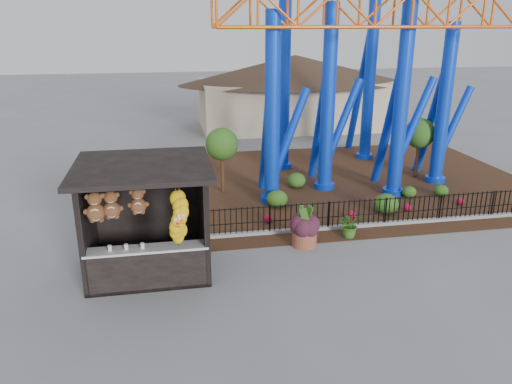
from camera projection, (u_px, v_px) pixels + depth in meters
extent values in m
plane|color=slate|center=(264.00, 280.00, 13.37)|extent=(120.00, 120.00, 0.00)
cube|color=#331E11|center=(318.00, 182.00, 21.50)|extent=(18.00, 12.00, 0.02)
cube|color=gray|center=(362.00, 225.00, 16.83)|extent=(18.00, 0.18, 0.12)
cube|color=black|center=(150.00, 268.00, 13.96)|extent=(3.20, 2.60, 0.10)
cube|color=black|center=(148.00, 204.00, 14.64)|extent=(3.20, 0.12, 3.00)
cube|color=black|center=(87.00, 224.00, 13.22)|extent=(0.12, 2.60, 3.00)
cube|color=black|center=(204.00, 216.00, 13.75)|extent=(0.12, 2.60, 3.00)
cube|color=black|center=(142.00, 167.00, 12.75)|extent=(3.50, 3.40, 0.12)
cube|color=black|center=(81.00, 243.00, 12.08)|extent=(0.14, 0.14, 3.00)
cube|color=black|center=(207.00, 233.00, 12.61)|extent=(0.14, 0.14, 3.00)
cube|color=black|center=(148.00, 269.00, 12.82)|extent=(3.00, 0.50, 1.10)
cube|color=silver|center=(147.00, 249.00, 12.63)|extent=(3.10, 0.55, 0.06)
cylinder|color=black|center=(141.00, 189.00, 11.70)|extent=(2.90, 0.04, 0.04)
cylinder|color=blue|center=(272.00, 111.00, 18.08)|extent=(0.56, 0.56, 7.00)
cylinder|color=blue|center=(271.00, 199.00, 19.17)|extent=(0.84, 0.84, 0.24)
cylinder|color=blue|center=(328.00, 100.00, 19.58)|extent=(0.56, 0.56, 7.30)
cylinder|color=blue|center=(324.00, 186.00, 20.72)|extent=(0.84, 0.84, 0.24)
cylinder|color=blue|center=(402.00, 101.00, 18.85)|extent=(0.56, 0.56, 7.50)
cylinder|color=blue|center=(393.00, 191.00, 20.03)|extent=(0.84, 0.84, 0.24)
cylinder|color=blue|center=(444.00, 106.00, 20.54)|extent=(0.56, 0.56, 6.60)
cylinder|color=blue|center=(435.00, 179.00, 21.57)|extent=(0.84, 0.84, 0.24)
cylinder|color=blue|center=(284.00, 65.00, 22.12)|extent=(0.56, 0.56, 9.50)
cylinder|color=blue|center=(282.00, 166.00, 23.62)|extent=(0.84, 0.84, 0.24)
cylinder|color=blue|center=(372.00, 51.00, 23.66)|extent=(0.56, 0.56, 10.50)
cylinder|color=blue|center=(364.00, 156.00, 25.32)|extent=(0.84, 0.84, 0.24)
cylinder|color=blue|center=(267.00, 130.00, 19.20)|extent=(0.36, 2.21, 5.85)
cylinder|color=blue|center=(289.00, 137.00, 18.82)|extent=(1.62, 0.32, 3.73)
cylinder|color=blue|center=(320.00, 119.00, 20.71)|extent=(0.36, 2.29, 6.10)
cylinder|color=blue|center=(341.00, 126.00, 20.33)|extent=(1.67, 0.32, 3.88)
cylinder|color=blue|center=(389.00, 121.00, 20.00)|extent=(0.36, 2.34, 6.26)
cylinder|color=blue|center=(412.00, 128.00, 19.62)|extent=(1.71, 0.32, 3.99)
cylinder|color=blue|center=(431.00, 121.00, 21.65)|extent=(0.36, 2.10, 5.53)
cylinder|color=blue|center=(452.00, 127.00, 21.26)|extent=(1.54, 0.32, 3.52)
cylinder|color=brown|center=(304.00, 237.00, 15.37)|extent=(0.88, 0.88, 0.57)
ellipsoid|color=#361522|center=(305.00, 219.00, 15.18)|extent=(0.70, 0.70, 0.64)
imported|color=#1E5117|center=(350.00, 224.00, 15.95)|extent=(0.79, 0.69, 0.86)
ellipsoid|color=#2C5418|center=(277.00, 199.00, 18.55)|extent=(0.79, 0.79, 0.64)
ellipsoid|color=#2C5418|center=(386.00, 204.00, 17.92)|extent=(0.90, 0.90, 0.72)
ellipsoid|color=#2C5418|center=(409.00, 192.00, 19.61)|extent=(0.56, 0.56, 0.45)
ellipsoid|color=#2C5418|center=(296.00, 180.00, 20.75)|extent=(0.77, 0.77, 0.61)
ellipsoid|color=#2C5418|center=(441.00, 191.00, 19.73)|extent=(0.57, 0.57, 0.46)
sphere|color=#B40C31|center=(268.00, 219.00, 17.13)|extent=(0.28, 0.28, 0.28)
sphere|color=#B40C31|center=(351.00, 214.00, 17.52)|extent=(0.28, 0.28, 0.28)
sphere|color=#B40C31|center=(407.00, 207.00, 18.19)|extent=(0.28, 0.28, 0.28)
sphere|color=#B40C31|center=(460.00, 201.00, 18.81)|extent=(0.28, 0.28, 0.28)
cube|color=#BFAD8C|center=(294.00, 104.00, 32.53)|extent=(12.00, 6.00, 3.00)
cone|color=#332319|center=(295.00, 66.00, 31.75)|extent=(15.00, 15.00, 1.80)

